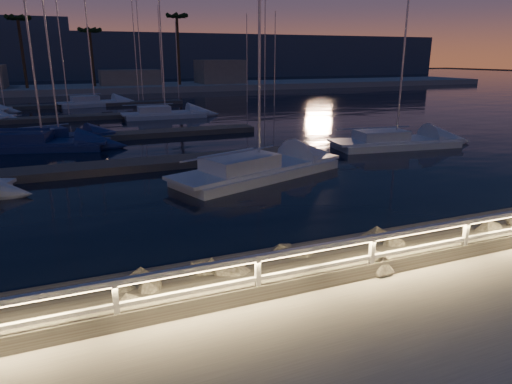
% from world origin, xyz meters
% --- Properties ---
extents(ground, '(400.00, 400.00, 0.00)m').
position_xyz_m(ground, '(0.00, 0.00, 0.00)').
color(ground, '#B0AC9F').
rests_on(ground, ground).
extents(harbor_water, '(400.00, 440.00, 0.60)m').
position_xyz_m(harbor_water, '(0.00, 31.22, -0.97)').
color(harbor_water, black).
rests_on(harbor_water, ground).
extents(guard_rail, '(44.11, 0.12, 1.06)m').
position_xyz_m(guard_rail, '(-0.07, -0.00, 0.77)').
color(guard_rail, white).
rests_on(guard_rail, ground).
extents(riprap, '(40.29, 2.55, 1.27)m').
position_xyz_m(riprap, '(-2.70, 1.85, -0.29)').
color(riprap, slate).
rests_on(riprap, ground).
extents(floating_docks, '(22.00, 36.00, 0.40)m').
position_xyz_m(floating_docks, '(0.00, 32.50, -0.40)').
color(floating_docks, '#625851').
rests_on(floating_docks, ground).
extents(far_shore, '(160.00, 14.00, 5.20)m').
position_xyz_m(far_shore, '(-0.12, 74.05, 0.29)').
color(far_shore, '#B0AC9F').
rests_on(far_shore, ground).
extents(palm_left, '(3.00, 3.00, 11.20)m').
position_xyz_m(palm_left, '(-8.00, 72.00, 10.14)').
color(palm_left, '#4C3B23').
rests_on(palm_left, ground).
extents(palm_center, '(3.00, 3.00, 9.70)m').
position_xyz_m(palm_center, '(2.00, 73.00, 8.78)').
color(palm_center, '#4C3B23').
rests_on(palm_center, ground).
extents(palm_right, '(3.00, 3.00, 12.20)m').
position_xyz_m(palm_right, '(16.00, 72.00, 11.03)').
color(palm_right, '#4C3B23').
rests_on(palm_right, ground).
extents(sailboat_c, '(8.37, 4.41, 13.69)m').
position_xyz_m(sailboat_c, '(-4.40, 23.59, -0.17)').
color(sailboat_c, navy).
rests_on(sailboat_c, ground).
extents(sailboat_d, '(9.80, 5.71, 16.03)m').
position_xyz_m(sailboat_d, '(5.77, 11.91, -0.15)').
color(sailboat_d, silver).
rests_on(sailboat_d, ground).
extents(sailboat_f, '(7.50, 4.21, 12.34)m').
position_xyz_m(sailboat_f, '(-3.42, 25.42, -0.18)').
color(sailboat_f, navy).
rests_on(sailboat_f, ground).
extents(sailboat_h, '(9.09, 3.69, 14.95)m').
position_xyz_m(sailboat_h, '(17.06, 15.68, -0.17)').
color(sailboat_h, silver).
rests_on(sailboat_h, ground).
extents(sailboat_k, '(8.30, 2.63, 13.98)m').
position_xyz_m(sailboat_k, '(5.99, 36.21, -0.17)').
color(sailboat_k, silver).
rests_on(sailboat_k, ground).
extents(sailboat_n, '(8.69, 3.96, 14.30)m').
position_xyz_m(sailboat_n, '(0.33, 50.06, -0.14)').
color(sailboat_n, silver).
rests_on(sailboat_n, ground).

